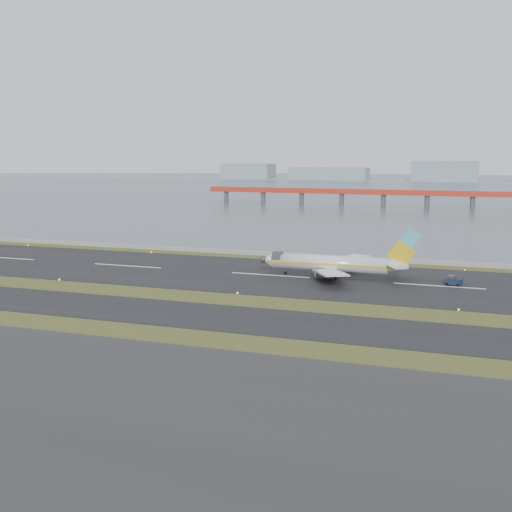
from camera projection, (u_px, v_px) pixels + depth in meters
name	position (u px, v px, depth m)	size (l,w,h in m)	color
ground	(224.00, 302.00, 129.44)	(1000.00, 1000.00, 0.00)	#364C1B
apron_strip	(55.00, 398.00, 78.16)	(1000.00, 50.00, 0.10)	#2A2A2C
taxiway_strip	(200.00, 315.00, 118.24)	(1000.00, 18.00, 0.10)	black
runway_strip	(270.00, 275.00, 157.40)	(1000.00, 45.00, 0.10)	black
seawall	(302.00, 255.00, 185.29)	(1000.00, 2.50, 1.00)	gray
bay_water	(423.00, 188.00, 558.27)	(1400.00, 800.00, 1.30)	#4C5D6D
red_pier	(427.00, 195.00, 354.84)	(260.00, 5.00, 10.20)	#B7311F
far_shoreline	(448.00, 176.00, 702.04)	(1400.00, 80.00, 60.50)	#8A9BA3
airliner	(335.00, 264.00, 153.88)	(38.52, 32.89, 12.80)	silver
pushback_tug	(453.00, 281.00, 144.86)	(3.98, 2.86, 2.31)	#131E35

